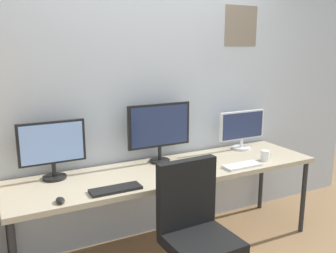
{
  "coord_description": "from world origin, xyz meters",
  "views": [
    {
      "loc": [
        -1.33,
        -1.93,
        1.74
      ],
      "look_at": [
        0.0,
        0.65,
        1.09
      ],
      "focal_mm": 38.75,
      "sensor_mm": 36.0,
      "label": 1
    }
  ],
  "objects_px": {
    "monitor_center": "(159,129)",
    "keyboard_right": "(242,166)",
    "office_chair": "(196,248)",
    "coffee_mug": "(265,155)",
    "monitor_right": "(242,128)",
    "monitor_left": "(52,147)",
    "keyboard_left": "(116,189)",
    "computer_mouse": "(60,200)",
    "desk": "(171,174)"
  },
  "relations": [
    {
      "from": "monitor_center",
      "to": "keyboard_right",
      "type": "bearing_deg",
      "value": -38.31
    },
    {
      "from": "office_chair",
      "to": "coffee_mug",
      "type": "distance_m",
      "value": 1.17
    },
    {
      "from": "monitor_right",
      "to": "monitor_left",
      "type": "bearing_deg",
      "value": 180.0
    },
    {
      "from": "monitor_left",
      "to": "keyboard_right",
      "type": "distance_m",
      "value": 1.54
    },
    {
      "from": "keyboard_left",
      "to": "coffee_mug",
      "type": "height_order",
      "value": "coffee_mug"
    },
    {
      "from": "computer_mouse",
      "to": "coffee_mug",
      "type": "height_order",
      "value": "coffee_mug"
    },
    {
      "from": "keyboard_left",
      "to": "monitor_left",
      "type": "bearing_deg",
      "value": 127.55
    },
    {
      "from": "computer_mouse",
      "to": "coffee_mug",
      "type": "bearing_deg",
      "value": 2.4
    },
    {
      "from": "monitor_left",
      "to": "monitor_right",
      "type": "relative_size",
      "value": 0.96
    },
    {
      "from": "coffee_mug",
      "to": "monitor_center",
      "type": "bearing_deg",
      "value": 155.2
    },
    {
      "from": "desk",
      "to": "keyboard_left",
      "type": "bearing_deg",
      "value": -157.67
    },
    {
      "from": "desk",
      "to": "monitor_left",
      "type": "height_order",
      "value": "monitor_left"
    },
    {
      "from": "keyboard_left",
      "to": "keyboard_right",
      "type": "bearing_deg",
      "value": 0.0
    },
    {
      "from": "office_chair",
      "to": "coffee_mug",
      "type": "xyz_separation_m",
      "value": [
        1.0,
        0.47,
        0.38
      ]
    },
    {
      "from": "monitor_left",
      "to": "coffee_mug",
      "type": "bearing_deg",
      "value": -12.68
    },
    {
      "from": "keyboard_left",
      "to": "coffee_mug",
      "type": "distance_m",
      "value": 1.42
    },
    {
      "from": "keyboard_left",
      "to": "computer_mouse",
      "type": "xyz_separation_m",
      "value": [
        -0.39,
        -0.03,
        0.01
      ]
    },
    {
      "from": "office_chair",
      "to": "monitor_right",
      "type": "xyz_separation_m",
      "value": [
        1.05,
        0.87,
        0.55
      ]
    },
    {
      "from": "monitor_left",
      "to": "keyboard_right",
      "type": "bearing_deg",
      "value": -16.85
    },
    {
      "from": "desk",
      "to": "monitor_left",
      "type": "relative_size",
      "value": 5.24
    },
    {
      "from": "coffee_mug",
      "to": "desk",
      "type": "bearing_deg",
      "value": 167.95
    },
    {
      "from": "monitor_left",
      "to": "keyboard_left",
      "type": "xyz_separation_m",
      "value": [
        0.34,
        -0.44,
        -0.24
      ]
    },
    {
      "from": "computer_mouse",
      "to": "monitor_left",
      "type": "bearing_deg",
      "value": 84.21
    },
    {
      "from": "office_chair",
      "to": "monitor_center",
      "type": "distance_m",
      "value": 1.09
    },
    {
      "from": "monitor_center",
      "to": "computer_mouse",
      "type": "distance_m",
      "value": 1.1
    },
    {
      "from": "desk",
      "to": "keyboard_right",
      "type": "height_order",
      "value": "keyboard_right"
    },
    {
      "from": "monitor_left",
      "to": "keyboard_left",
      "type": "height_order",
      "value": "monitor_left"
    },
    {
      "from": "monitor_left",
      "to": "keyboard_right",
      "type": "xyz_separation_m",
      "value": [
        1.46,
        -0.44,
        -0.24
      ]
    },
    {
      "from": "monitor_right",
      "to": "computer_mouse",
      "type": "height_order",
      "value": "monitor_right"
    },
    {
      "from": "office_chair",
      "to": "monitor_center",
      "type": "height_order",
      "value": "monitor_center"
    },
    {
      "from": "monitor_center",
      "to": "keyboard_right",
      "type": "distance_m",
      "value": 0.77
    },
    {
      "from": "computer_mouse",
      "to": "office_chair",
      "type": "bearing_deg",
      "value": -26.44
    },
    {
      "from": "keyboard_right",
      "to": "monitor_right",
      "type": "bearing_deg",
      "value": 52.45
    },
    {
      "from": "office_chair",
      "to": "keyboard_left",
      "type": "relative_size",
      "value": 2.71
    },
    {
      "from": "office_chair",
      "to": "monitor_left",
      "type": "relative_size",
      "value": 1.99
    },
    {
      "from": "computer_mouse",
      "to": "desk",
      "type": "bearing_deg",
      "value": 15.23
    },
    {
      "from": "coffee_mug",
      "to": "keyboard_right",
      "type": "bearing_deg",
      "value": -170.81
    },
    {
      "from": "monitor_right",
      "to": "coffee_mug",
      "type": "relative_size",
      "value": 4.89
    },
    {
      "from": "monitor_left",
      "to": "keyboard_left",
      "type": "bearing_deg",
      "value": -52.45
    },
    {
      "from": "keyboard_right",
      "to": "computer_mouse",
      "type": "distance_m",
      "value": 1.51
    },
    {
      "from": "monitor_right",
      "to": "desk",
      "type": "bearing_deg",
      "value": -166.73
    },
    {
      "from": "computer_mouse",
      "to": "monitor_center",
      "type": "bearing_deg",
      "value": 26.4
    },
    {
      "from": "monitor_left",
      "to": "coffee_mug",
      "type": "xyz_separation_m",
      "value": [
        1.75,
        -0.39,
        -0.21
      ]
    },
    {
      "from": "monitor_center",
      "to": "monitor_right",
      "type": "xyz_separation_m",
      "value": [
        0.9,
        -0.0,
        -0.09
      ]
    },
    {
      "from": "monitor_center",
      "to": "keyboard_right",
      "type": "xyz_separation_m",
      "value": [
        0.56,
        -0.44,
        -0.29
      ]
    },
    {
      "from": "desk",
      "to": "keyboard_left",
      "type": "relative_size",
      "value": 7.14
    },
    {
      "from": "office_chair",
      "to": "keyboard_right",
      "type": "bearing_deg",
      "value": 31.05
    },
    {
      "from": "monitor_center",
      "to": "monitor_right",
      "type": "height_order",
      "value": "monitor_center"
    },
    {
      "from": "monitor_left",
      "to": "monitor_center",
      "type": "height_order",
      "value": "monitor_center"
    },
    {
      "from": "monitor_left",
      "to": "monitor_right",
      "type": "distance_m",
      "value": 1.8
    }
  ]
}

